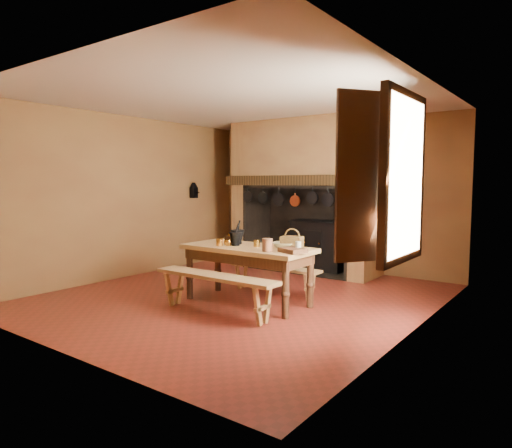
# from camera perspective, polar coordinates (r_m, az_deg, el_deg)

# --- Properties ---
(floor) EXTENTS (5.50, 5.50, 0.00)m
(floor) POSITION_cam_1_polar(r_m,az_deg,el_deg) (6.70, -1.91, -9.06)
(floor) COLOR maroon
(floor) RESTS_ON ground
(ceiling) EXTENTS (5.50, 5.50, 0.00)m
(ceiling) POSITION_cam_1_polar(r_m,az_deg,el_deg) (6.59, -1.99, 15.25)
(ceiling) COLOR silver
(ceiling) RESTS_ON back_wall
(back_wall) EXTENTS (5.00, 0.02, 2.80)m
(back_wall) POSITION_cam_1_polar(r_m,az_deg,el_deg) (8.82, 9.21, 3.51)
(back_wall) COLOR olive
(back_wall) RESTS_ON floor
(wall_left) EXTENTS (0.02, 5.50, 2.80)m
(wall_left) POSITION_cam_1_polar(r_m,az_deg,el_deg) (8.28, -15.68, 3.28)
(wall_left) COLOR olive
(wall_left) RESTS_ON floor
(wall_right) EXTENTS (0.02, 5.50, 2.80)m
(wall_right) POSITION_cam_1_polar(r_m,az_deg,el_deg) (5.32, 19.69, 2.21)
(wall_right) COLOR olive
(wall_right) RESTS_ON floor
(wall_front) EXTENTS (5.00, 0.02, 2.80)m
(wall_front) POSITION_cam_1_polar(r_m,az_deg,el_deg) (4.66, -23.39, 1.71)
(wall_front) COLOR olive
(wall_front) RESTS_ON floor
(chimney_breast) EXTENTS (2.95, 0.96, 2.80)m
(chimney_breast) POSITION_cam_1_polar(r_m,az_deg,el_deg) (8.58, 6.11, 6.26)
(chimney_breast) COLOR olive
(chimney_breast) RESTS_ON floor
(iron_range) EXTENTS (1.12, 0.55, 1.60)m
(iron_range) POSITION_cam_1_polar(r_m,az_deg,el_deg) (8.65, 7.96, -2.59)
(iron_range) COLOR black
(iron_range) RESTS_ON floor
(hearth_pans) EXTENTS (0.51, 0.62, 0.20)m
(hearth_pans) POSITION_cam_1_polar(r_m,az_deg,el_deg) (9.04, 1.59, -4.71)
(hearth_pans) COLOR #C0822C
(hearth_pans) RESTS_ON floor
(hanging_pans) EXTENTS (1.92, 0.29, 0.27)m
(hanging_pans) POSITION_cam_1_polar(r_m,az_deg,el_deg) (8.17, 4.07, 3.16)
(hanging_pans) COLOR black
(hanging_pans) RESTS_ON chimney_breast
(onion_string) EXTENTS (0.12, 0.10, 0.46)m
(onion_string) POSITION_cam_1_polar(r_m,az_deg,el_deg) (7.53, 12.65, 2.64)
(onion_string) COLOR #99581C
(onion_string) RESTS_ON chimney_breast
(herb_bunch) EXTENTS (0.20, 0.20, 0.35)m
(herb_bunch) POSITION_cam_1_polar(r_m,az_deg,el_deg) (7.45, 13.92, 2.98)
(herb_bunch) COLOR #4F5629
(herb_bunch) RESTS_ON chimney_breast
(window) EXTENTS (0.39, 1.75, 1.76)m
(window) POSITION_cam_1_polar(r_m,az_deg,el_deg) (4.98, 16.80, 5.56)
(window) COLOR white
(window) RESTS_ON wall_right
(wall_coffee_mill) EXTENTS (0.23, 0.16, 0.31)m
(wall_coffee_mill) POSITION_cam_1_polar(r_m,az_deg,el_deg) (9.26, -7.78, 4.33)
(wall_coffee_mill) COLOR black
(wall_coffee_mill) RESTS_ON wall_left
(work_table) EXTENTS (1.82, 0.81, 0.79)m
(work_table) POSITION_cam_1_polar(r_m,az_deg,el_deg) (6.23, -1.05, -3.92)
(work_table) COLOR tan
(work_table) RESTS_ON floor
(bench_front) EXTENTS (1.79, 0.31, 0.50)m
(bench_front) POSITION_cam_1_polar(r_m,az_deg,el_deg) (5.77, -5.12, -7.55)
(bench_front) COLOR tan
(bench_front) RESTS_ON floor
(bench_back) EXTENTS (1.50, 0.26, 0.42)m
(bench_back) POSITION_cam_1_polar(r_m,az_deg,el_deg) (6.80, 2.25, -6.12)
(bench_back) COLOR tan
(bench_back) RESTS_ON floor
(mortar_large) EXTENTS (0.20, 0.20, 0.34)m
(mortar_large) POSITION_cam_1_polar(r_m,az_deg,el_deg) (6.43, -2.31, -1.51)
(mortar_large) COLOR black
(mortar_large) RESTS_ON work_table
(mortar_small) EXTENTS (0.18, 0.18, 0.31)m
(mortar_small) POSITION_cam_1_polar(r_m,az_deg,el_deg) (6.26, -2.55, -1.78)
(mortar_small) COLOR black
(mortar_small) RESTS_ON work_table
(coffee_grinder) EXTENTS (0.17, 0.13, 0.20)m
(coffee_grinder) POSITION_cam_1_polar(r_m,az_deg,el_deg) (6.33, -3.15, -1.96)
(coffee_grinder) COLOR #382212
(coffee_grinder) RESTS_ON work_table
(brass_mug_a) EXTENTS (0.10, 0.10, 0.10)m
(brass_mug_a) POSITION_cam_1_polar(r_m,az_deg,el_deg) (6.24, -4.60, -2.29)
(brass_mug_a) COLOR #C0822C
(brass_mug_a) RESTS_ON work_table
(brass_mug_b) EXTENTS (0.10, 0.10, 0.10)m
(brass_mug_b) POSITION_cam_1_polar(r_m,az_deg,el_deg) (6.14, 0.08, -2.43)
(brass_mug_b) COLOR #C0822C
(brass_mug_b) RESTS_ON work_table
(mixing_bowl) EXTENTS (0.39, 0.39, 0.07)m
(mixing_bowl) POSITION_cam_1_polar(r_m,az_deg,el_deg) (6.07, 3.48, -2.63)
(mixing_bowl) COLOR beige
(mixing_bowl) RESTS_ON work_table
(stoneware_crock) EXTENTS (0.17, 0.17, 0.17)m
(stoneware_crock) POSITION_cam_1_polar(r_m,az_deg,el_deg) (5.72, 1.42, -2.65)
(stoneware_crock) COLOR brown
(stoneware_crock) RESTS_ON work_table
(glass_jar) EXTENTS (0.08, 0.08, 0.13)m
(glass_jar) POSITION_cam_1_polar(r_m,az_deg,el_deg) (5.74, 5.30, -2.81)
(glass_jar) COLOR beige
(glass_jar) RESTS_ON work_table
(wicker_basket) EXTENTS (0.31, 0.25, 0.26)m
(wicker_basket) POSITION_cam_1_polar(r_m,az_deg,el_deg) (6.05, 4.52, -2.20)
(wicker_basket) COLOR #523918
(wicker_basket) RESTS_ON work_table
(wooden_tray) EXTENTS (0.38, 0.33, 0.06)m
(wooden_tray) POSITION_cam_1_polar(r_m,az_deg,el_deg) (5.66, 4.61, -3.30)
(wooden_tray) COLOR #382212
(wooden_tray) RESTS_ON work_table
(brass_cup) EXTENTS (0.14, 0.14, 0.09)m
(brass_cup) POSITION_cam_1_polar(r_m,az_deg,el_deg) (6.25, -3.54, -2.35)
(brass_cup) COLOR #C0822C
(brass_cup) RESTS_ON work_table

